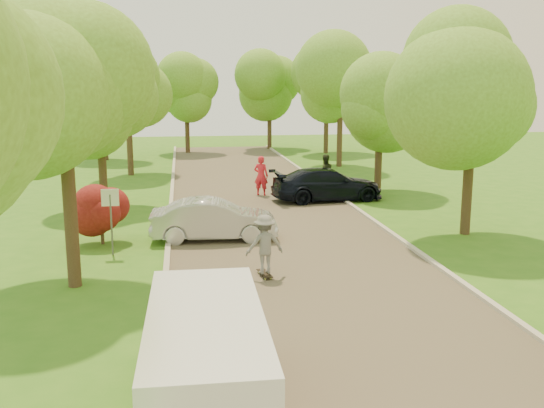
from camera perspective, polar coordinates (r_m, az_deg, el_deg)
ground at (r=16.80m, az=4.01°, el=-7.73°), size 100.00×100.00×0.00m
road at (r=24.38m, az=-0.05°, el=-1.69°), size 8.00×60.00×0.01m
curb_left at (r=24.12m, az=-9.62°, el=-1.86°), size 0.18×60.00×0.12m
curb_right at (r=25.27m, az=9.07°, el=-1.25°), size 0.18×60.00×0.12m
street_sign at (r=20.02m, az=-14.95°, el=-0.36°), size 0.55×0.06×2.17m
red_shrub at (r=21.63m, az=-15.78°, el=-0.82°), size 1.70×1.70×1.95m
tree_l_mida at (r=16.74m, az=-18.41°, el=9.72°), size 4.71×4.60×7.39m
tree_l_midb at (r=27.72m, az=-15.58°, el=9.02°), size 4.30×4.20×6.62m
tree_l_far at (r=37.61m, az=-13.17°, el=10.95°), size 4.92×4.80×7.79m
tree_r_mida at (r=23.05m, az=19.00°, el=10.84°), size 5.13×5.00×7.95m
tree_r_midb at (r=31.19m, az=10.53°, el=9.98°), size 4.51×4.40×7.01m
tree_r_far at (r=40.94m, az=6.82°, el=11.66°), size 5.33×5.20×8.34m
tree_bg_a at (r=45.81m, az=-15.41°, el=10.64°), size 5.12×5.00×7.72m
tree_bg_b at (r=48.93m, az=5.45°, el=11.26°), size 5.12×5.00×7.95m
tree_bg_c at (r=49.51m, az=-7.83°, el=10.60°), size 4.92×4.80×7.33m
tree_bg_d at (r=52.08m, az=0.01°, el=11.05°), size 5.12×5.00×7.72m
minivan at (r=10.39m, az=-6.22°, el=-14.47°), size 1.99×4.89×1.81m
silver_sedan at (r=21.55m, az=-5.49°, el=-1.48°), size 4.52×1.75×1.47m
dark_sedan at (r=28.89m, az=5.21°, el=1.84°), size 5.52×2.73×1.54m
longboard at (r=17.54m, az=-0.70°, el=-6.55°), size 0.38×0.90×0.10m
skateboarder at (r=17.29m, az=-0.70°, el=-3.81°), size 1.19×0.80×1.71m
person_striped at (r=30.06m, az=-1.04°, el=2.67°), size 0.85×0.73×1.98m
person_olive at (r=31.23m, az=4.99°, el=2.91°), size 1.00×0.82×1.93m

